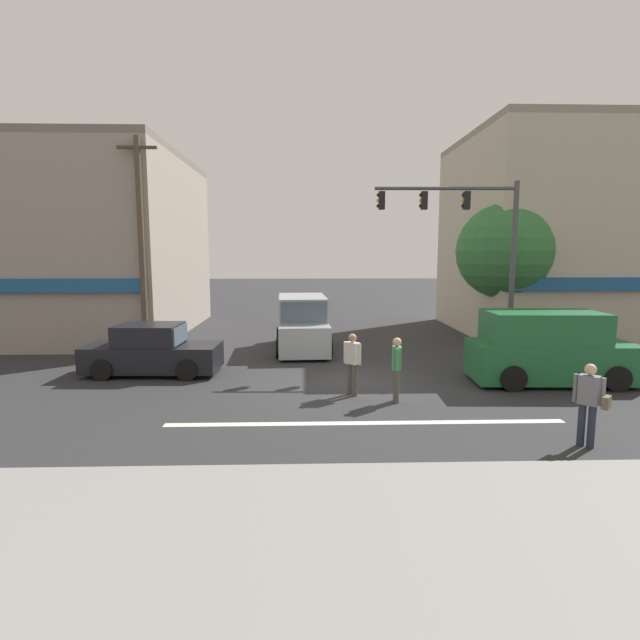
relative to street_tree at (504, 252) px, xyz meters
The scene contains 14 objects.
ground_plane 9.62m from the street_tree, 139.27° to the right, with size 120.00×120.00×0.00m, color #2B2B2D.
lane_marking_stripe 12.04m from the street_tree, 125.84° to the right, with size 9.00×0.24×0.01m, color silver.
sidewalk_curb 16.19m from the street_tree, 115.12° to the right, with size 40.00×5.00×0.16m, color gray.
building_left_block 20.18m from the street_tree, 167.63° to the left, with size 12.02×11.47×8.33m.
building_right_corner 6.42m from the street_tree, 34.35° to the left, with size 11.52×9.46×9.22m.
street_tree is the anchor object (origin of this frame).
utility_pole_near_left 14.03m from the street_tree, behind, with size 1.40×0.22×7.89m.
traffic_light_mast 3.65m from the street_tree, 126.75° to the right, with size 4.89×0.34×6.20m.
van_crossing_leftbound 8.64m from the street_tree, behind, with size 2.19×4.68×2.11m.
van_parked_curbside 6.64m from the street_tree, 99.01° to the right, with size 4.68×2.19×2.11m.
sedan_crossing_rightbound 13.93m from the street_tree, 160.89° to the right, with size 4.16×2.00×1.58m.
pedestrian_foreground_with_bag 11.43m from the street_tree, 103.14° to the right, with size 0.57×0.60×1.67m.
pedestrian_mid_crossing 9.99m from the street_tree, 126.69° to the right, with size 0.26×0.57×1.67m.
pedestrian_far_side 10.19m from the street_tree, 133.99° to the right, with size 0.44×0.42×1.67m.
Camera 1 is at (-1.36, -14.23, 3.79)m, focal length 28.00 mm.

